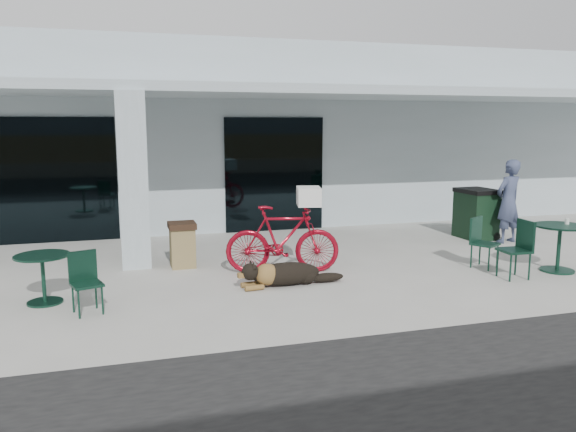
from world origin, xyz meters
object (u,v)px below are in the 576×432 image
object	(u,v)px
cafe_table_far	(559,248)
wheeled_bin	(476,214)
cafe_table_near	(43,279)
cafe_chair_near	(87,283)
cafe_chair_far_b	(514,250)
cafe_chair_far_a	(485,243)
person	(508,201)
dog	(286,272)
bicycle	(283,239)
trash_receptacle	(182,245)

from	to	relation	value
cafe_table_far	wheeled_bin	size ratio (longest dim) A/B	0.78
cafe_table_near	cafe_chair_near	bearing A→B (deg)	-46.02
wheeled_bin	cafe_chair_far_b	bearing A→B (deg)	-117.97
cafe_chair_far_a	person	size ratio (longest dim) A/B	0.50
cafe_chair_far_a	person	bearing A→B (deg)	15.21
cafe_chair_near	cafe_chair_far_a	xyz separation A→B (m)	(6.68, 0.61, 0.03)
dog	wheeled_bin	distance (m)	5.70
cafe_chair_far_a	cafe_table_far	bearing A→B (deg)	-56.47
person	cafe_table_far	bearing A→B (deg)	58.21
cafe_table_near	cafe_chair_far_a	distance (m)	7.31
bicycle	cafe_table_near	bearing A→B (deg)	113.02
cafe_table_near	dog	bearing A→B (deg)	-1.97
cafe_chair_near	person	size ratio (longest dim) A/B	0.47
bicycle	trash_receptacle	world-z (taller)	bicycle
cafe_table_near	cafe_chair_near	distance (m)	0.90
bicycle	cafe_chair_far_b	size ratio (longest dim) A/B	2.00
cafe_chair_near	cafe_chair_far_b	distance (m)	6.73
cafe_table_far	trash_receptacle	world-z (taller)	cafe_table_far
cafe_table_far	person	world-z (taller)	person
cafe_chair_far_b	dog	bearing A→B (deg)	-97.54
cafe_chair_far_a	cafe_chair_far_b	size ratio (longest dim) A/B	0.92
cafe_table_far	cafe_chair_far_b	bearing A→B (deg)	-171.38
cafe_chair_near	person	world-z (taller)	person
cafe_chair_near	cafe_chair_far_a	size ratio (longest dim) A/B	0.94
trash_receptacle	wheeled_bin	bearing A→B (deg)	6.58
cafe_chair_near	trash_receptacle	distance (m)	2.65
wheeled_bin	trash_receptacle	bearing A→B (deg)	-177.16
bicycle	person	distance (m)	5.46
cafe_table_far	wheeled_bin	xyz separation A→B (m)	(0.34, 2.91, 0.15)
cafe_table_far	person	distance (m)	2.47
bicycle	cafe_chair_far_a	xyz separation A→B (m)	(3.56, -0.70, -0.14)
person	trash_receptacle	xyz separation A→B (m)	(-6.97, -0.16, -0.50)
cafe_chair_far_b	person	size ratio (longest dim) A/B	0.54
cafe_table_near	trash_receptacle	world-z (taller)	trash_receptacle
cafe_chair_near	trash_receptacle	xyz separation A→B (m)	(1.50, 2.19, -0.02)
bicycle	cafe_table_near	xyz separation A→B (m)	(-3.75, -0.66, -0.23)
person	wheeled_bin	world-z (taller)	person
dog	wheeled_bin	world-z (taller)	wheeled_bin
bicycle	cafe_chair_far_b	xyz separation A→B (m)	(3.60, -1.42, -0.10)
bicycle	person	bearing A→B (deg)	-65.86
dog	cafe_table_near	world-z (taller)	cafe_table_near
cafe_chair_near	trash_receptacle	bearing A→B (deg)	37.78
cafe_table_far	person	bearing A→B (deg)	73.12
cafe_chair_far_a	bicycle	bearing A→B (deg)	139.86
bicycle	cafe_table_far	world-z (taller)	bicycle
cafe_chair_far_a	wheeled_bin	world-z (taller)	wheeled_bin
bicycle	person	world-z (taller)	person
cafe_table_far	trash_receptacle	xyz separation A→B (m)	(-6.27, 2.15, -0.00)
dog	cafe_table_near	distance (m)	3.59
bicycle	cafe_table_far	xyz separation A→B (m)	(4.65, -1.27, -0.18)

